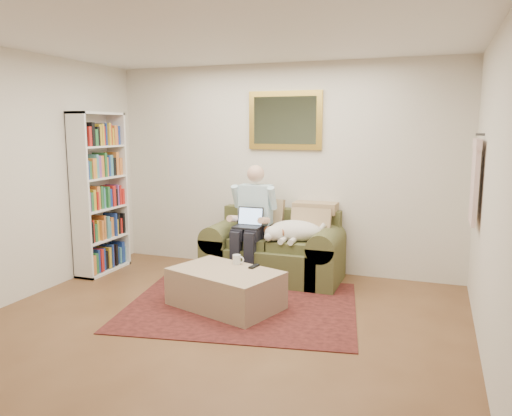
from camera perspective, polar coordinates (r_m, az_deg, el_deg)
The scene contains 12 objects.
room_shell at distance 4.34m, azimuth -5.29°, elevation 2.35°, with size 4.51×5.00×2.61m.
rug at distance 5.22m, azimuth -1.66°, elevation -11.09°, with size 2.30×1.84×0.01m, color black.
sofa at distance 6.08m, azimuth 2.06°, elevation -5.42°, with size 1.63×0.83×0.98m.
seated_man at distance 5.93m, azimuth -0.60°, elevation -1.79°, with size 0.54×0.77×1.37m, color #8CCBD8, non-canonical shape.
laptop at distance 5.86m, azimuth -0.82°, elevation -1.58°, with size 0.32×0.25×0.23m.
sleeping_dog at distance 5.84m, azimuth 4.56°, elevation -2.61°, with size 0.67×0.42×0.25m, color white, non-canonical shape.
ottoman at distance 5.14m, azimuth -3.50°, elevation -9.18°, with size 1.07×0.68×0.39m, color tan.
coffee_mug at distance 5.28m, azimuth -2.22°, elevation -5.89°, with size 0.08×0.08×0.10m, color white.
tv_remote at distance 5.17m, azimuth -0.23°, elevation -6.68°, with size 0.05×0.15×0.02m, color black.
bookshelf at distance 6.53m, azimuth -17.41°, elevation 1.61°, with size 0.28×0.80×2.00m, color white, non-canonical shape.
wall_mirror at distance 6.28m, azimuth 3.33°, elevation 9.97°, with size 0.94×0.04×0.72m.
hanging_shirt at distance 5.18m, azimuth 23.75°, elevation 3.28°, with size 0.06×0.52×0.90m, color beige, non-canonical shape.
Camera 1 is at (1.83, -3.55, 1.82)m, focal length 35.00 mm.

